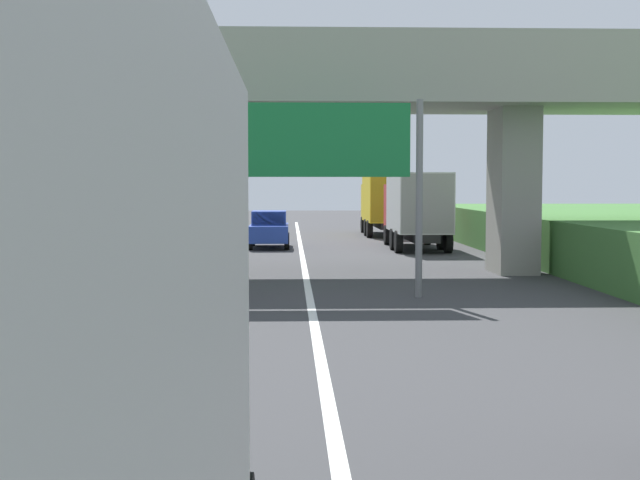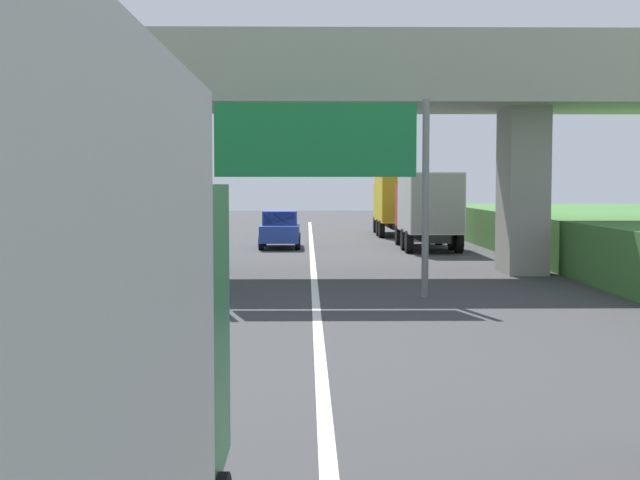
{
  "view_description": "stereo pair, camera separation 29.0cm",
  "coord_description": "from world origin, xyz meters",
  "px_view_note": "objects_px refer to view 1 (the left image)",
  "views": [
    {
      "loc": [
        -0.51,
        2.44,
        2.94
      ],
      "look_at": [
        0.0,
        17.06,
        2.0
      ],
      "focal_mm": 48.74,
      "sensor_mm": 36.0,
      "label": 1
    },
    {
      "loc": [
        -0.22,
        2.43,
        2.94
      ],
      "look_at": [
        0.0,
        17.06,
        2.0
      ],
      "focal_mm": 48.74,
      "sensor_mm": 36.0,
      "label": 2
    }
  ],
  "objects_px": {
    "truck_red": "(416,207)",
    "car_blue": "(269,229)",
    "truck_yellow": "(384,202)",
    "car_black": "(103,268)",
    "construction_barrel_5": "(92,265)",
    "construction_barrel_4": "(58,281)",
    "overhead_highway_sign": "(309,152)"
  },
  "relations": [
    {
      "from": "truck_red",
      "to": "car_blue",
      "type": "relative_size",
      "value": 1.78
    },
    {
      "from": "truck_yellow",
      "to": "car_black",
      "type": "bearing_deg",
      "value": -109.75
    },
    {
      "from": "car_black",
      "to": "construction_barrel_5",
      "type": "height_order",
      "value": "car_black"
    },
    {
      "from": "truck_red",
      "to": "construction_barrel_5",
      "type": "distance_m",
      "value": 17.28
    },
    {
      "from": "truck_yellow",
      "to": "truck_red",
      "type": "bearing_deg",
      "value": -88.62
    },
    {
      "from": "truck_yellow",
      "to": "truck_red",
      "type": "relative_size",
      "value": 1.0
    },
    {
      "from": "truck_yellow",
      "to": "truck_red",
      "type": "distance_m",
      "value": 10.71
    },
    {
      "from": "truck_yellow",
      "to": "construction_barrel_4",
      "type": "distance_m",
      "value": 29.94
    },
    {
      "from": "construction_barrel_4",
      "to": "car_black",
      "type": "bearing_deg",
      "value": -24.44
    },
    {
      "from": "construction_barrel_5",
      "to": "construction_barrel_4",
      "type": "bearing_deg",
      "value": -88.4
    },
    {
      "from": "truck_yellow",
      "to": "construction_barrel_5",
      "type": "distance_m",
      "value": 25.98
    },
    {
      "from": "truck_red",
      "to": "construction_barrel_5",
      "type": "bearing_deg",
      "value": -133.3
    },
    {
      "from": "truck_red",
      "to": "car_black",
      "type": "xyz_separation_m",
      "value": [
        -10.39,
        -17.52,
        -1.08
      ]
    },
    {
      "from": "construction_barrel_5",
      "to": "truck_yellow",
      "type": "bearing_deg",
      "value": 63.57
    },
    {
      "from": "construction_barrel_4",
      "to": "construction_barrel_5",
      "type": "distance_m",
      "value": 4.41
    },
    {
      "from": "overhead_highway_sign",
      "to": "construction_barrel_4",
      "type": "bearing_deg",
      "value": -179.22
    },
    {
      "from": "car_black",
      "to": "construction_barrel_5",
      "type": "bearing_deg",
      "value": 105.81
    },
    {
      "from": "truck_red",
      "to": "construction_barrel_4",
      "type": "height_order",
      "value": "truck_red"
    },
    {
      "from": "construction_barrel_4",
      "to": "car_blue",
      "type": "bearing_deg",
      "value": 74.34
    },
    {
      "from": "truck_yellow",
      "to": "car_blue",
      "type": "distance_m",
      "value": 11.78
    },
    {
      "from": "truck_red",
      "to": "construction_barrel_5",
      "type": "height_order",
      "value": "truck_red"
    },
    {
      "from": "overhead_highway_sign",
      "to": "construction_barrel_5",
      "type": "bearing_deg",
      "value": 146.73
    },
    {
      "from": "truck_red",
      "to": "car_black",
      "type": "relative_size",
      "value": 1.78
    },
    {
      "from": "car_black",
      "to": "truck_yellow",
      "type": "bearing_deg",
      "value": 70.25
    },
    {
      "from": "truck_yellow",
      "to": "construction_barrel_5",
      "type": "bearing_deg",
      "value": -116.43
    },
    {
      "from": "car_blue",
      "to": "construction_barrel_5",
      "type": "xyz_separation_m",
      "value": [
        -5.12,
        -13.42,
        -0.4
      ]
    },
    {
      "from": "car_black",
      "to": "construction_barrel_4",
      "type": "height_order",
      "value": "car_black"
    },
    {
      "from": "overhead_highway_sign",
      "to": "car_blue",
      "type": "relative_size",
      "value": 1.43
    },
    {
      "from": "car_blue",
      "to": "construction_barrel_4",
      "type": "bearing_deg",
      "value": -105.66
    },
    {
      "from": "overhead_highway_sign",
      "to": "truck_red",
      "type": "xyz_separation_m",
      "value": [
        5.22,
        16.84,
        -1.83
      ]
    },
    {
      "from": "car_blue",
      "to": "truck_red",
      "type": "bearing_deg",
      "value": -7.58
    },
    {
      "from": "truck_yellow",
      "to": "car_black",
      "type": "relative_size",
      "value": 1.78
    }
  ]
}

